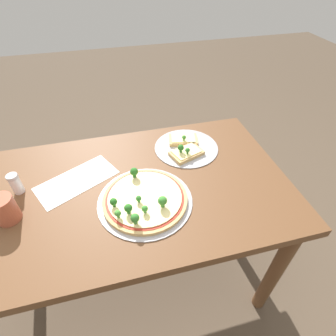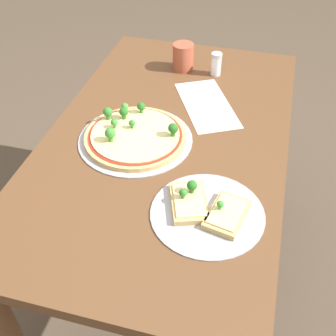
% 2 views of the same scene
% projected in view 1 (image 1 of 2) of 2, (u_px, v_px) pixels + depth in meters
% --- Properties ---
extents(ground_plane, '(8.00, 8.00, 0.00)m').
position_uv_depth(ground_plane, '(141.00, 274.00, 1.49)').
color(ground_plane, brown).
extents(dining_table, '(1.25, 0.73, 0.71)m').
position_uv_depth(dining_table, '(131.00, 204.00, 1.08)').
color(dining_table, brown).
rests_on(dining_table, ground_plane).
extents(pizza_tray_whole, '(0.35, 0.35, 0.07)m').
position_uv_depth(pizza_tray_whole, '(145.00, 199.00, 0.95)').
color(pizza_tray_whole, '#A3A3A8').
rests_on(pizza_tray_whole, dining_table).
extents(pizza_tray_slice, '(0.29, 0.29, 0.06)m').
position_uv_depth(pizza_tray_slice, '(185.00, 147.00, 1.18)').
color(pizza_tray_slice, '#A3A3A8').
rests_on(pizza_tray_slice, dining_table).
extents(drinking_cup, '(0.08, 0.08, 0.10)m').
position_uv_depth(drinking_cup, '(5.00, 209.00, 0.87)').
color(drinking_cup, '#AD5138').
rests_on(drinking_cup, dining_table).
extents(condiment_shaker, '(0.04, 0.04, 0.08)m').
position_uv_depth(condiment_shaker, '(16.00, 184.00, 0.97)').
color(condiment_shaker, silver).
rests_on(condiment_shaker, dining_table).
extents(paper_menu, '(0.34, 0.27, 0.00)m').
position_uv_depth(paper_menu, '(77.00, 180.00, 1.04)').
color(paper_menu, white).
rests_on(paper_menu, dining_table).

